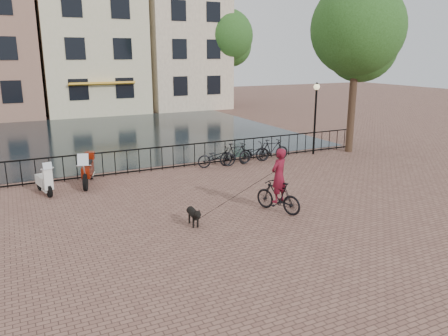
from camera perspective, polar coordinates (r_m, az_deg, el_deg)
name	(u,v)px	position (r m, az deg, el deg)	size (l,w,h in m)	color
ground	(272,235)	(12.24, 6.27, -8.67)	(100.00, 100.00, 0.00)	brown
canal_water	(123,134)	(27.85, -13.10, 4.33)	(20.00, 20.00, 0.00)	black
railing	(173,157)	(18.98, -6.66, 1.41)	(20.00, 0.05, 1.02)	black
canal_house_mid	(89,41)	(40.00, -17.27, 15.61)	(8.00, 9.50, 11.80)	#C3C193
canal_house_right	(178,33)	(42.10, -6.07, 17.11)	(7.00, 9.00, 13.30)	tan
tree_near_right	(358,29)	(22.71, 17.05, 16.97)	(4.48, 4.48, 8.24)	black
tree_far_right	(226,36)	(40.72, 0.31, 16.85)	(4.76, 4.76, 8.76)	black
lamp_post	(316,106)	(21.76, 11.89, 7.91)	(0.30, 0.30, 3.45)	black
cyclist	(279,184)	(13.69, 7.14, -2.11)	(1.10, 1.80, 2.38)	black
dog	(193,216)	(12.74, -4.02, -6.23)	(0.35, 0.89, 0.59)	black
motorcycle	(87,166)	(17.25, -17.41, 0.19)	(1.04, 2.05, 1.43)	maroon
scooter	(43,176)	(16.70, -22.56, -0.98)	(0.70, 1.45, 1.29)	silver
parked_bike_0	(217,157)	(19.12, -0.96, 1.44)	(0.60, 1.72, 0.90)	black
parked_bike_1	(236,154)	(19.52, 1.56, 1.87)	(0.47, 1.66, 1.00)	black
parked_bike_2	(254,153)	(19.98, 3.98, 1.99)	(0.60, 1.72, 0.90)	black
parked_bike_3	(272,150)	(20.45, 6.29, 2.38)	(0.47, 1.66, 1.00)	black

